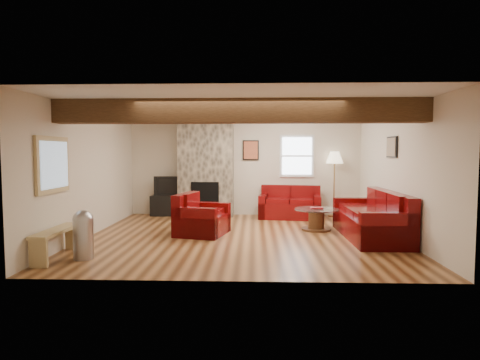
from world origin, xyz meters
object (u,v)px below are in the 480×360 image
(coffee_table, at_px, (316,219))
(tv_cabinet, at_px, (172,205))
(sofa_three, at_px, (370,215))
(television, at_px, (171,186))
(armchair_red, at_px, (202,214))
(floor_lamp, at_px, (335,161))
(loveseat, at_px, (290,202))

(coffee_table, relative_size, tv_cabinet, 0.88)
(coffee_table, bearing_deg, sofa_three, -37.78)
(sofa_three, height_order, television, television)
(armchair_red, distance_m, tv_cabinet, 2.62)
(coffee_table, height_order, floor_lamp, floor_lamp)
(television, bearing_deg, tv_cabinet, 0.00)
(armchair_red, relative_size, floor_lamp, 0.61)
(tv_cabinet, distance_m, television, 0.51)
(sofa_three, xyz_separation_m, tv_cabinet, (-4.39, 2.55, -0.18))
(armchair_red, bearing_deg, floor_lamp, -38.60)
(loveseat, bearing_deg, tv_cabinet, -178.18)
(armchair_red, xyz_separation_m, coffee_table, (2.36, 0.52, -0.18))
(loveseat, relative_size, coffee_table, 1.62)
(loveseat, height_order, coffee_table, loveseat)
(sofa_three, bearing_deg, floor_lamp, -176.09)
(coffee_table, distance_m, television, 3.97)
(floor_lamp, bearing_deg, sofa_three, -85.81)
(tv_cabinet, relative_size, floor_lamp, 0.63)
(sofa_three, height_order, loveseat, sofa_three)
(armchair_red, distance_m, television, 2.64)
(loveseat, relative_size, armchair_red, 1.49)
(coffee_table, distance_m, floor_lamp, 2.32)
(sofa_three, relative_size, armchair_red, 2.28)
(armchair_red, bearing_deg, coffee_table, -63.65)
(armchair_red, height_order, tv_cabinet, armchair_red)
(sofa_three, relative_size, loveseat, 1.53)
(floor_lamp, bearing_deg, tv_cabinet, -179.87)
(armchair_red, xyz_separation_m, television, (-1.11, 2.36, 0.37))
(sofa_three, height_order, coffee_table, sofa_three)
(sofa_three, bearing_deg, coffee_table, -128.06)
(loveseat, xyz_separation_m, coffee_table, (0.42, -1.54, -0.17))
(armchair_red, height_order, floor_lamp, floor_lamp)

